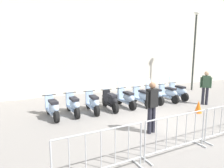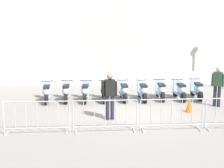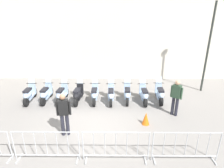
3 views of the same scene
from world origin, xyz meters
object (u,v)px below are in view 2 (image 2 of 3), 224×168
object	(u,v)px
motorcycle_7	(180,90)
officer_mid_plaza	(110,94)
motorcycle_5	(143,91)
motorcycle_6	(161,90)
traffic_cone	(189,105)
motorcycle_2	(86,92)
barrier_segment_0	(37,118)
motorcycle_3	(105,91)
barrier_segment_1	(105,116)
motorcycle_8	(197,89)
officer_near_row_end	(218,84)
barrier_segment_2	(171,115)
motorcycle_1	(66,92)
motorcycle_4	(124,91)
motorcycle_0	(47,92)

from	to	relation	value
motorcycle_7	officer_mid_plaza	size ratio (longest dim) A/B	0.99
motorcycle_5	officer_mid_plaza	world-z (taller)	officer_mid_plaza
motorcycle_6	traffic_cone	xyz separation A→B (m)	(0.16, -2.36, -0.18)
motorcycle_2	motorcycle_5	xyz separation A→B (m)	(2.58, -0.58, 0.00)
barrier_segment_0	officer_mid_plaza	xyz separation A→B (m)	(2.66, 0.83, 0.46)
motorcycle_2	traffic_cone	distance (m)	4.71
officer_mid_plaza	motorcycle_2	bearing A→B (deg)	95.31
motorcycle_3	barrier_segment_1	bearing A→B (deg)	-104.66
motorcycle_6	officer_mid_plaza	bearing A→B (deg)	-142.33
officer_mid_plaza	traffic_cone	xyz separation A→B (m)	(3.34, 0.09, -0.71)
motorcycle_2	motorcycle_7	xyz separation A→B (m)	(4.31, -0.93, 0.00)
motorcycle_5	motorcycle_7	distance (m)	1.76
motorcycle_8	officer_near_row_end	size ratio (longest dim) A/B	0.98
motorcycle_8	motorcycle_3	bearing A→B (deg)	169.73
motorcycle_5	barrier_segment_2	size ratio (longest dim) A/B	0.83
motorcycle_5	barrier_segment_2	world-z (taller)	motorcycle_5
motorcycle_5	motorcycle_8	bearing A→B (deg)	-8.77
motorcycle_8	barrier_segment_2	bearing A→B (deg)	-130.53
motorcycle_8	officer_near_row_end	world-z (taller)	officer_near_row_end
motorcycle_1	motorcycle_8	world-z (taller)	same
motorcycle_2	motorcycle_3	bearing A→B (deg)	-12.82
motorcycle_5	motorcycle_8	size ratio (longest dim) A/B	1.01
barrier_segment_0	officer_mid_plaza	size ratio (longest dim) A/B	1.19
motorcycle_4	motorcycle_5	xyz separation A→B (m)	(0.85, -0.24, 0.00)
motorcycle_3	barrier_segment_1	xyz separation A→B (m)	(-1.09, -4.18, 0.07)
motorcycle_2	motorcycle_7	size ratio (longest dim) A/B	0.99
motorcycle_1	motorcycle_7	size ratio (longest dim) A/B	1.00
motorcycle_4	barrier_segment_2	distance (m)	4.49
motorcycle_6	traffic_cone	size ratio (longest dim) A/B	3.09
barrier_segment_1	barrier_segment_2	xyz separation A→B (m)	(2.14, -0.45, 0.00)
motorcycle_7	motorcycle_1	bearing A→B (deg)	167.19
barrier_segment_2	officer_mid_plaza	xyz separation A→B (m)	(-1.62, 1.73, 0.46)
motorcycle_0	barrier_segment_1	size ratio (longest dim) A/B	0.84
motorcycle_2	barrier_segment_2	world-z (taller)	motorcycle_2
motorcycle_2	barrier_segment_0	bearing A→B (deg)	-121.18
motorcycle_5	motorcycle_4	bearing A→B (deg)	164.25
motorcycle_5	officer_mid_plaza	xyz separation A→B (m)	(-2.29, -2.51, 0.53)
motorcycle_1	barrier_segment_0	xyz separation A→B (m)	(-1.53, -4.16, 0.07)
motorcycle_6	officer_mid_plaza	world-z (taller)	officer_mid_plaza
motorcycle_7	barrier_segment_0	bearing A→B (deg)	-155.88
motorcycle_3	officer_near_row_end	distance (m)	4.97
motorcycle_1	motorcycle_5	xyz separation A→B (m)	(3.42, -0.82, 0.00)
barrier_segment_1	traffic_cone	size ratio (longest dim) A/B	3.74
motorcycle_2	barrier_segment_0	world-z (taller)	motorcycle_2
motorcycle_0	motorcycle_1	size ratio (longest dim) A/B	1.01
barrier_segment_0	officer_near_row_end	bearing A→B (deg)	10.49
motorcycle_5	officer_mid_plaza	bearing A→B (deg)	-132.37
motorcycle_7	traffic_cone	distance (m)	2.19
motorcycle_8	motorcycle_7	bearing A→B (deg)	176.74
motorcycle_4	barrier_segment_1	distance (m)	4.49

